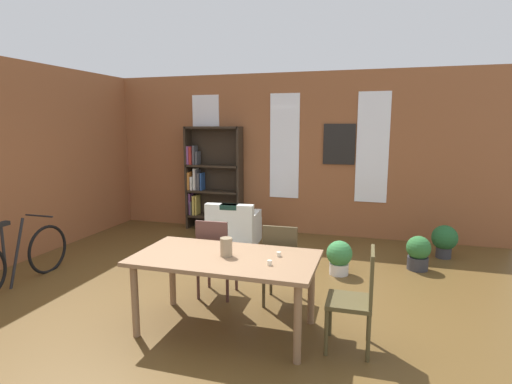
# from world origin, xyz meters

# --- Properties ---
(ground_plane) EXTENTS (9.21, 9.21, 0.00)m
(ground_plane) POSITION_xyz_m (0.00, 0.00, 0.00)
(ground_plane) COLOR brown
(back_wall_brick) EXTENTS (7.74, 0.12, 2.97)m
(back_wall_brick) POSITION_xyz_m (0.00, 3.60, 1.48)
(back_wall_brick) COLOR #935531
(back_wall_brick) RESTS_ON ground
(window_pane_0) EXTENTS (0.55, 0.02, 1.93)m
(window_pane_0) POSITION_xyz_m (-1.57, 3.53, 1.63)
(window_pane_0) COLOR white
(window_pane_1) EXTENTS (0.55, 0.02, 1.93)m
(window_pane_1) POSITION_xyz_m (0.00, 3.53, 1.63)
(window_pane_1) COLOR white
(window_pane_2) EXTENTS (0.55, 0.02, 1.93)m
(window_pane_2) POSITION_xyz_m (1.57, 3.53, 1.63)
(window_pane_2) COLOR white
(dining_table) EXTENTS (1.78, 0.94, 0.77)m
(dining_table) POSITION_xyz_m (0.28, -0.31, 0.68)
(dining_table) COLOR #886647
(dining_table) RESTS_ON ground
(vase_on_table) EXTENTS (0.12, 0.12, 0.18)m
(vase_on_table) POSITION_xyz_m (0.29, -0.31, 0.86)
(vase_on_table) COLOR #998466
(vase_on_table) RESTS_ON dining_table
(tealight_candle_0) EXTENTS (0.04, 0.04, 0.05)m
(tealight_candle_0) POSITION_xyz_m (0.76, -0.44, 0.79)
(tealight_candle_0) COLOR silver
(tealight_candle_0) RESTS_ON dining_table
(tealight_candle_1) EXTENTS (0.04, 0.04, 0.04)m
(tealight_candle_1) POSITION_xyz_m (0.78, -0.18, 0.79)
(tealight_candle_1) COLOR silver
(tealight_candle_1) RESTS_ON dining_table
(dining_chair_far_right) EXTENTS (0.41, 0.41, 0.95)m
(dining_chair_far_right) POSITION_xyz_m (0.69, 0.38, 0.51)
(dining_chair_far_right) COLOR #443A24
(dining_chair_far_right) RESTS_ON ground
(dining_chair_far_left) EXTENTS (0.42, 0.42, 0.95)m
(dining_chair_far_left) POSITION_xyz_m (-0.11, 0.38, 0.51)
(dining_chair_far_left) COLOR #50312B
(dining_chair_far_left) RESTS_ON ground
(dining_chair_head_right) EXTENTS (0.41, 0.41, 0.95)m
(dining_chair_head_right) POSITION_xyz_m (1.55, -0.31, 0.51)
(dining_chair_head_right) COLOR #4B4224
(dining_chair_head_right) RESTS_ON ground
(bookshelf_tall) EXTENTS (1.11, 0.29, 2.00)m
(bookshelf_tall) POSITION_xyz_m (-1.45, 3.36, 1.01)
(bookshelf_tall) COLOR #2D2319
(bookshelf_tall) RESTS_ON ground
(armchair_white) EXTENTS (0.86, 0.86, 0.75)m
(armchair_white) POSITION_xyz_m (-0.64, 2.49, 0.28)
(armchair_white) COLOR white
(armchair_white) RESTS_ON ground
(bicycle_second) EXTENTS (0.44, 1.68, 0.88)m
(bicycle_second) POSITION_xyz_m (-2.67, 0.00, 0.34)
(bicycle_second) COLOR black
(bicycle_second) RESTS_ON ground
(potted_plant_by_shelf) EXTENTS (0.35, 0.35, 0.47)m
(potted_plant_by_shelf) POSITION_xyz_m (1.22, 1.56, 0.25)
(potted_plant_by_shelf) COLOR silver
(potted_plant_by_shelf) RESTS_ON ground
(potted_plant_corner) EXTENTS (0.38, 0.38, 0.51)m
(potted_plant_corner) POSITION_xyz_m (2.71, 2.74, 0.29)
(potted_plant_corner) COLOR #333338
(potted_plant_corner) RESTS_ON ground
(potted_plant_window) EXTENTS (0.34, 0.34, 0.49)m
(potted_plant_window) POSITION_xyz_m (2.28, 2.07, 0.25)
(potted_plant_window) COLOR #333338
(potted_plant_window) RESTS_ON ground
(striped_rug) EXTENTS (1.16, 0.99, 0.01)m
(striped_rug) POSITION_xyz_m (-0.84, 1.93, 0.00)
(striped_rug) COLOR black
(striped_rug) RESTS_ON ground
(framed_picture) EXTENTS (0.56, 0.03, 0.72)m
(framed_picture) POSITION_xyz_m (1.00, 3.53, 1.69)
(framed_picture) COLOR black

